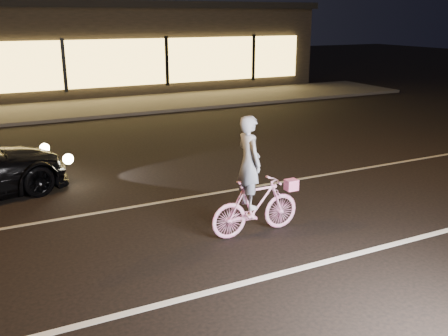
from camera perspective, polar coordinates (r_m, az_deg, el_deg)
ground at (r=8.47m, az=-0.37°, el=-7.91°), size 90.00×90.00×0.00m
lane_stripe_near at (r=7.29m, az=4.91°, el=-12.31°), size 60.00×0.12×0.01m
lane_stripe_far at (r=10.16m, az=-5.33°, el=-3.59°), size 60.00×0.10×0.01m
sidewalk at (r=20.49m, az=-16.61°, el=6.46°), size 30.00×4.00×0.12m
storefront at (r=26.13m, az=-19.42°, el=12.97°), size 25.40×8.42×4.20m
cyclist at (r=8.34m, az=3.45°, el=-2.89°), size 1.64×0.56×2.06m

